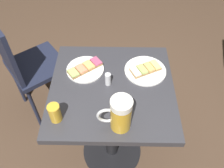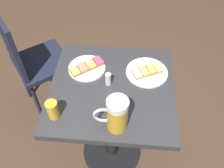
# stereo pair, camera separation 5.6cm
# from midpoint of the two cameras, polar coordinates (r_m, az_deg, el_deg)

# --- Properties ---
(ground_plane) EXTENTS (6.00, 6.00, 0.00)m
(ground_plane) POSITION_cam_midpoint_polar(r_m,az_deg,el_deg) (1.91, 0.86, -15.69)
(ground_plane) COLOR #4C3828
(cafe_table) EXTENTS (0.66, 0.65, 0.76)m
(cafe_table) POSITION_cam_midpoint_polar(r_m,az_deg,el_deg) (1.42, 1.13, -5.76)
(cafe_table) COLOR black
(cafe_table) RESTS_ON ground_plane
(plate_near) EXTENTS (0.21, 0.21, 0.03)m
(plate_near) POSITION_cam_midpoint_polar(r_m,az_deg,el_deg) (1.35, -4.90, 3.97)
(plate_near) COLOR white
(plate_near) RESTS_ON cafe_table
(plate_far) EXTENTS (0.23, 0.23, 0.03)m
(plate_far) POSITION_cam_midpoint_polar(r_m,az_deg,el_deg) (1.35, 9.53, 2.91)
(plate_far) COLOR white
(plate_far) RESTS_ON cafe_table
(beer_mug) EXTENTS (0.16, 0.10, 0.19)m
(beer_mug) POSITION_cam_midpoint_polar(r_m,az_deg,el_deg) (1.05, 2.57, -7.34)
(beer_mug) COLOR gold
(beer_mug) RESTS_ON cafe_table
(beer_glass_small) EXTENTS (0.06, 0.06, 0.10)m
(beer_glass_small) POSITION_cam_midpoint_polar(r_m,az_deg,el_deg) (1.14, -12.70, -6.06)
(beer_glass_small) COLOR gold
(beer_glass_small) RESTS_ON cafe_table
(salt_shaker) EXTENTS (0.03, 0.03, 0.07)m
(salt_shaker) POSITION_cam_midpoint_polar(r_m,az_deg,el_deg) (1.25, 0.35, 1.17)
(salt_shaker) COLOR silver
(salt_shaker) RESTS_ON cafe_table
(cafe_chair) EXTENTS (0.53, 0.53, 0.92)m
(cafe_chair) POSITION_cam_midpoint_polar(r_m,az_deg,el_deg) (1.83, -17.90, 5.62)
(cafe_chair) COLOR #1E2338
(cafe_chair) RESTS_ON ground_plane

